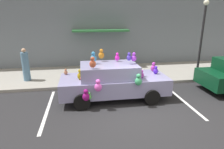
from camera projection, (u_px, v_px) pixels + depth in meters
name	position (u px, v px, depth m)	size (l,w,h in m)	color
ground_plane	(139.00, 115.00, 7.11)	(60.00, 60.00, 0.00)	#262628
sidewalk	(115.00, 74.00, 11.80)	(24.00, 4.00, 0.15)	gray
storefront_building	(110.00, 20.00, 12.90)	(24.00, 1.25, 6.40)	slate
parking_stripe_front	(182.00, 99.00, 8.39)	(0.12, 3.60, 0.01)	silver
parking_stripe_rear	(48.00, 109.00, 7.54)	(0.12, 3.60, 0.01)	silver
plush_covered_car	(113.00, 81.00, 8.30)	(4.55, 2.11, 2.09)	#8A88B5
teddy_bear_on_sidewalk	(99.00, 74.00, 10.51)	(0.30, 0.25, 0.58)	pink
street_lamp_post	(202.00, 32.00, 10.30)	(0.28, 0.28, 4.10)	black
pedestrian_near_shopfront	(26.00, 66.00, 10.15)	(0.36, 0.36, 1.73)	#537B9A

